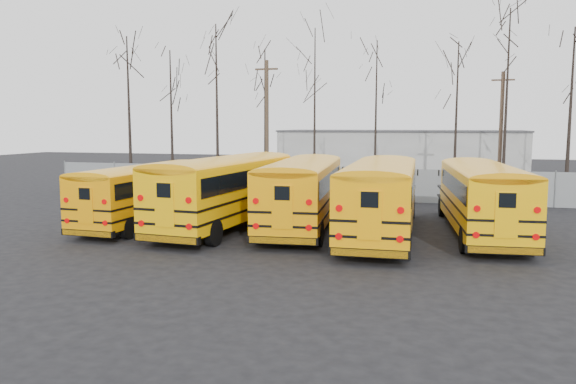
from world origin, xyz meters
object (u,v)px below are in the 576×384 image
(bus_a, at_px, (147,189))
(bus_d, at_px, (381,192))
(bus_c, at_px, (303,187))
(utility_pole_right, at_px, (501,132))
(utility_pole_left, at_px, (267,125))
(bus_e, at_px, (482,193))
(bus_b, at_px, (228,185))

(bus_a, height_order, bus_d, bus_d)
(bus_c, xyz_separation_m, utility_pole_right, (9.61, 15.20, 2.28))
(utility_pole_left, distance_m, utility_pole_right, 15.64)
(bus_d, distance_m, utility_pole_right, 17.54)
(bus_e, bearing_deg, bus_b, -179.65)
(bus_b, height_order, utility_pole_left, utility_pole_left)
(bus_b, distance_m, utility_pole_right, 20.65)
(bus_c, relative_size, bus_e, 1.02)
(bus_b, distance_m, bus_d, 6.87)
(bus_b, relative_size, bus_d, 1.03)
(bus_d, height_order, utility_pole_right, utility_pole_right)
(bus_d, bearing_deg, bus_e, 18.12)
(bus_c, xyz_separation_m, bus_d, (3.57, -1.11, 0.03))
(bus_d, bearing_deg, utility_pole_left, 121.21)
(bus_c, distance_m, utility_pole_right, 18.13)
(bus_e, relative_size, utility_pole_left, 1.24)
(bus_a, relative_size, utility_pole_right, 1.27)
(bus_b, relative_size, bus_e, 1.06)
(bus_b, xyz_separation_m, bus_d, (6.87, -0.35, -0.04))
(bus_a, relative_size, bus_c, 0.89)
(bus_a, xyz_separation_m, bus_b, (3.91, 0.21, 0.26))
(bus_c, xyz_separation_m, bus_e, (7.60, 0.36, -0.04))
(bus_a, height_order, utility_pole_left, utility_pole_left)
(bus_e, relative_size, utility_pole_right, 1.39)
(bus_b, bearing_deg, bus_d, 1.60)
(bus_b, bearing_deg, bus_a, -172.43)
(bus_e, height_order, utility_pole_right, utility_pole_right)
(bus_a, relative_size, bus_e, 0.91)
(bus_a, height_order, bus_c, bus_c)
(bus_b, relative_size, utility_pole_right, 1.48)
(bus_a, height_order, bus_e, bus_e)
(bus_b, bearing_deg, utility_pole_left, 105.03)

